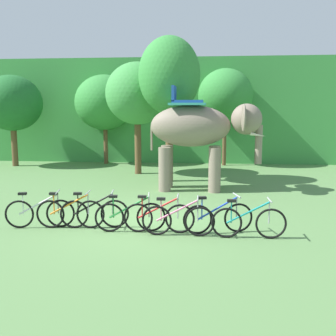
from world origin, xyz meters
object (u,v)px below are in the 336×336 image
at_px(tree_far_left, 169,76).
at_px(bike_black, 94,213).
at_px(bike_teal, 249,222).
at_px(tree_right, 12,103).
at_px(bike_green, 130,216).
at_px(elephant, 200,130).
at_px(bike_orange, 70,213).
at_px(tree_far_right, 225,96).
at_px(bike_pink, 178,220).
at_px(tree_center_left, 137,94).
at_px(bike_red, 159,217).
at_px(bike_white, 40,213).
at_px(bike_blue, 218,217).
at_px(tree_center_right, 105,103).

height_order(tree_far_left, bike_black, tree_far_left).
bearing_deg(bike_teal, tree_right, 135.38).
xyz_separation_m(tree_far_left, bike_green, (-0.33, -6.88, -3.87)).
height_order(elephant, bike_orange, elephant).
relative_size(tree_far_right, bike_pink, 2.97).
xyz_separation_m(tree_center_left, bike_black, (0.34, -8.46, -3.26)).
height_order(elephant, bike_pink, elephant).
distance_m(tree_right, bike_green, 13.74).
xyz_separation_m(tree_far_right, bike_teal, (-0.05, -12.11, -3.30)).
xyz_separation_m(tree_center_left, bike_green, (1.29, -8.68, -3.26)).
relative_size(tree_right, bike_red, 2.77).
distance_m(bike_green, bike_teal, 2.79).
distance_m(bike_red, bike_teal, 2.10).
bearing_deg(bike_red, tree_far_left, 93.03).
bearing_deg(elephant, bike_pink, -94.41).
relative_size(tree_right, bike_pink, 2.77).
distance_m(tree_right, bike_black, 13.02).
relative_size(bike_white, bike_orange, 0.99).
bearing_deg(tree_center_left, bike_orange, -91.67).
bearing_deg(bike_pink, bike_teal, -1.07).
distance_m(bike_black, bike_blue, 3.05).
height_order(tree_far_left, bike_green, tree_far_left).
xyz_separation_m(bike_orange, bike_blue, (3.64, -0.06, 0.00)).
xyz_separation_m(tree_far_left, elephant, (1.25, -1.68, -2.06)).
distance_m(bike_green, bike_red, 0.69).
distance_m(bike_white, bike_teal, 5.09).
height_order(tree_center_left, bike_blue, tree_center_left).
relative_size(bike_black, bike_red, 0.99).
height_order(bike_white, bike_teal, same).
distance_m(tree_center_left, bike_white, 9.23).
distance_m(tree_right, tree_center_right, 4.77).
bearing_deg(bike_orange, bike_white, -177.13).
xyz_separation_m(bike_green, bike_blue, (2.10, 0.08, 0.00)).
distance_m(tree_far_right, elephant, 6.96).
xyz_separation_m(tree_far_left, bike_blue, (1.77, -6.79, -3.87)).
xyz_separation_m(bike_white, bike_green, (2.30, -0.11, 0.00)).
xyz_separation_m(tree_center_left, bike_teal, (4.07, -8.92, -3.26)).
bearing_deg(bike_blue, bike_white, 179.67).
bearing_deg(tree_center_right, tree_far_right, -0.62).
bearing_deg(tree_far_right, bike_blue, -93.54).
bearing_deg(bike_pink, tree_center_left, 105.43).
bearing_deg(bike_black, elephant, 63.05).
distance_m(tree_right, tree_far_right, 11.13).
bearing_deg(bike_red, tree_right, 129.97).
bearing_deg(bike_blue, bike_orange, 178.99).
height_order(bike_pink, bike_teal, same).
bearing_deg(bike_blue, elephant, 95.77).
height_order(elephant, bike_red, elephant).
height_order(tree_far_left, bike_blue, tree_far_left).
distance_m(elephant, bike_blue, 5.45).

